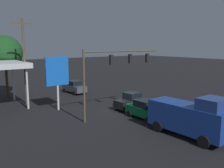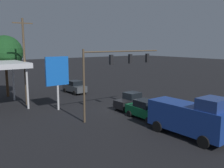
% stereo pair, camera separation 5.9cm
% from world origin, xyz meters
% --- Properties ---
extents(ground_plane, '(200.00, 200.00, 0.00)m').
position_xyz_m(ground_plane, '(0.00, 0.00, 0.00)').
color(ground_plane, black).
extents(traffic_signal_assembly, '(9.94, 0.43, 7.08)m').
position_xyz_m(traffic_signal_assembly, '(2.07, 1.22, 5.36)').
color(traffic_signal_assembly, brown).
rests_on(traffic_signal_assembly, ground).
extents(utility_pole, '(2.40, 0.26, 10.60)m').
position_xyz_m(utility_pole, '(7.88, -9.31, 5.59)').
color(utility_pole, brown).
rests_on(utility_pole, ground).
extents(price_sign, '(2.74, 0.27, 6.14)m').
position_xyz_m(price_sign, '(5.79, -4.65, 4.31)').
color(price_sign, silver).
rests_on(price_sign, ground).
extents(sedan_waiting, '(2.20, 4.47, 1.93)m').
position_xyz_m(sedan_waiting, '(0.24, 3.92, 0.95)').
color(sedan_waiting, '#0C592D').
rests_on(sedan_waiting, ground).
extents(delivery_truck, '(2.67, 6.85, 3.58)m').
position_xyz_m(delivery_truck, '(0.91, 9.71, 1.69)').
color(delivery_truck, navy).
rests_on(delivery_truck, ground).
extents(hatchback_crossing, '(3.87, 2.10, 1.97)m').
position_xyz_m(hatchback_crossing, '(-1.08, 0.19, 0.95)').
color(hatchback_crossing, black).
rests_on(hatchback_crossing, ground).
extents(sedan_far, '(2.23, 4.48, 1.93)m').
position_xyz_m(sedan_far, '(-0.51, -12.29, 0.95)').
color(sedan_far, '#474C51').
rests_on(sedan_far, ground).
extents(street_tree, '(4.85, 4.85, 8.75)m').
position_xyz_m(street_tree, '(8.43, -15.93, 6.31)').
color(street_tree, '#4C331E').
rests_on(street_tree, ground).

